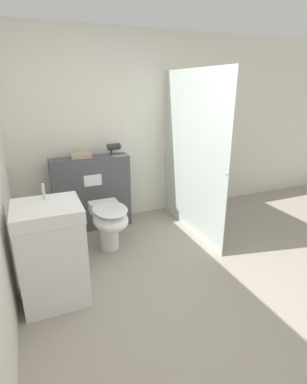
% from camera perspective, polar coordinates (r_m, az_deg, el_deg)
% --- Properties ---
extents(ground_plane, '(12.00, 12.00, 0.00)m').
position_cam_1_polar(ground_plane, '(2.76, 7.20, -21.58)').
color(ground_plane, '#9E9384').
extents(wall_back, '(8.00, 0.06, 2.50)m').
position_cam_1_polar(wall_back, '(4.13, -7.40, 11.67)').
color(wall_back, silver).
rests_on(wall_back, ground_plane).
extents(partition_panel, '(0.99, 0.25, 0.97)m').
position_cam_1_polar(partition_panel, '(3.99, -11.63, -0.24)').
color(partition_panel, '#4C4C51').
rests_on(partition_panel, ground_plane).
extents(shower_glass, '(0.04, 1.52, 2.00)m').
position_cam_1_polar(shower_glass, '(3.74, 7.32, 6.94)').
color(shower_glass, silver).
rests_on(shower_glass, ground_plane).
extents(toilet, '(0.39, 0.67, 0.54)m').
position_cam_1_polar(toilet, '(3.44, -8.40, -5.43)').
color(toilet, white).
rests_on(toilet, ground_plane).
extents(sink_vanity, '(0.55, 0.52, 1.04)m').
position_cam_1_polar(sink_vanity, '(2.77, -18.77, -10.95)').
color(sink_vanity, white).
rests_on(sink_vanity, ground_plane).
extents(hair_drier, '(0.19, 0.08, 0.14)m').
position_cam_1_polar(hair_drier, '(3.94, -7.50, 8.53)').
color(hair_drier, '#2D2D33').
rests_on(hair_drier, partition_panel).
extents(folded_towel, '(0.25, 0.16, 0.06)m').
position_cam_1_polar(folded_towel, '(3.83, -13.67, 6.78)').
color(folded_towel, tan).
rests_on(folded_towel, partition_panel).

